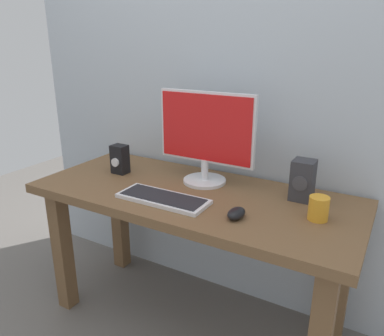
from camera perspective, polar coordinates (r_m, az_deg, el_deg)
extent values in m
plane|color=slate|center=(2.21, 0.08, -22.00)|extent=(6.00, 6.00, 0.00)
cube|color=#B2BCC6|center=(2.01, 5.81, 20.29)|extent=(2.60, 0.04, 3.00)
cube|color=brown|center=(1.82, 0.10, -4.26)|extent=(1.57, 0.67, 0.04)
cube|color=brown|center=(2.23, -18.96, -11.60)|extent=(0.08, 0.08, 0.71)
cube|color=brown|center=(2.52, -10.89, -7.18)|extent=(0.08, 0.08, 0.71)
cube|color=brown|center=(2.02, 21.60, -15.44)|extent=(0.08, 0.08, 0.71)
cylinder|color=silver|center=(1.93, 1.91, -1.92)|extent=(0.22, 0.22, 0.02)
cylinder|color=silver|center=(1.91, 1.93, -0.25)|extent=(0.04, 0.04, 0.10)
cube|color=silver|center=(1.86, 2.18, 6.13)|extent=(0.51, 0.02, 0.35)
cube|color=red|center=(1.85, 1.98, 6.05)|extent=(0.49, 0.01, 0.33)
cube|color=silver|center=(1.72, -4.40, -4.64)|extent=(0.43, 0.16, 0.02)
cube|color=#232328|center=(1.71, -4.40, -4.33)|extent=(0.39, 0.14, 0.00)
ellipsoid|color=black|center=(1.56, 6.71, -6.81)|extent=(0.07, 0.11, 0.04)
cube|color=#333338|center=(1.77, 16.38, -1.76)|extent=(0.10, 0.10, 0.19)
cylinder|color=#3F3F44|center=(1.72, 15.96, -2.28)|extent=(0.07, 0.00, 0.07)
cube|color=black|center=(2.08, -10.84, 1.32)|extent=(0.08, 0.07, 0.16)
cylinder|color=silver|center=(2.05, -11.53, 0.82)|extent=(0.05, 0.01, 0.05)
cylinder|color=orange|center=(1.61, 18.58, -5.78)|extent=(0.08, 0.08, 0.10)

